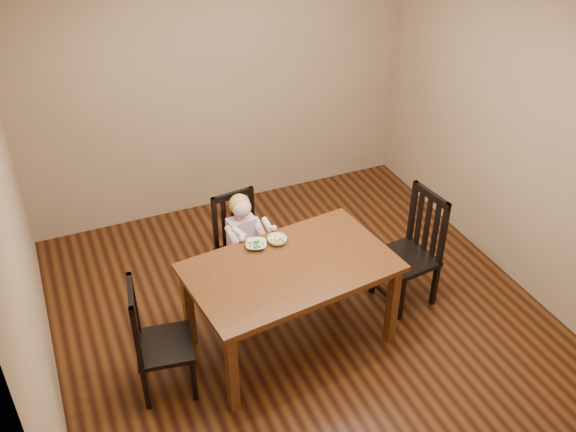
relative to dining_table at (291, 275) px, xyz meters
name	(u,v)px	position (x,y,z in m)	size (l,w,h in m)	color
room	(302,180)	(0.20, 0.24, 0.66)	(4.01, 4.01, 2.71)	#4A280F
dining_table	(291,275)	(0.00, 0.00, 0.00)	(1.65, 1.11, 0.78)	#442010
chair_child	(241,247)	(-0.13, 0.79, -0.23)	(0.45, 0.43, 0.94)	black
chair_left	(157,341)	(-1.08, -0.07, -0.22)	(0.46, 0.48, 0.97)	black
chair_right	(412,251)	(1.16, 0.10, -0.19)	(0.48, 0.50, 1.04)	black
toddler	(243,237)	(-0.12, 0.74, -0.10)	(0.31, 0.39, 0.53)	silver
bowl_peas	(256,245)	(-0.16, 0.32, 0.11)	(0.16, 0.16, 0.04)	white
bowl_veg	(277,240)	(0.02, 0.31, 0.11)	(0.16, 0.16, 0.05)	white
fork	(253,245)	(-0.19, 0.29, 0.13)	(0.11, 0.10, 0.05)	silver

